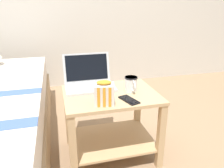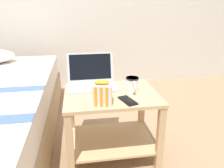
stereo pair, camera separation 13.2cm
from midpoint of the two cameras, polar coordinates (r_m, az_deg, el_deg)
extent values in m
plane|color=#937556|center=(1.74, -2.60, -17.66)|extent=(8.00, 8.00, 0.00)
cube|color=tan|center=(1.49, -2.89, -2.86)|extent=(0.63, 0.48, 0.02)
cube|color=tan|center=(1.67, -2.67, -14.31)|extent=(0.59, 0.44, 0.02)
cube|color=tan|center=(1.40, -12.91, -16.67)|extent=(0.04, 0.04, 0.47)
cube|color=tan|center=(1.51, 10.15, -13.46)|extent=(0.04, 0.04, 0.47)
cube|color=tan|center=(1.77, -13.55, -8.47)|extent=(0.04, 0.04, 0.47)
cube|color=tan|center=(1.86, 4.65, -6.49)|extent=(0.04, 0.04, 0.47)
cube|color=#B7BABC|center=(1.57, -8.10, -1.04)|extent=(0.35, 0.22, 0.02)
cube|color=silver|center=(1.59, -8.20, -0.48)|extent=(0.30, 0.12, 0.00)
cube|color=silver|center=(1.51, -7.84, -1.48)|extent=(0.10, 0.05, 0.00)
cube|color=#B7BABC|center=(1.67, -8.89, 4.27)|extent=(0.35, 0.06, 0.21)
cube|color=black|center=(1.67, -8.87, 4.27)|extent=(0.31, 0.05, 0.19)
cube|color=silver|center=(1.68, -8.60, 3.03)|extent=(0.03, 0.01, 0.05)
cube|color=red|center=(1.69, -5.86, 5.33)|extent=(0.04, 0.01, 0.04)
cube|color=red|center=(1.68, -8.79, 5.31)|extent=(0.04, 0.01, 0.03)
cylinder|color=white|center=(1.51, 2.49, -0.02)|extent=(0.09, 0.09, 0.10)
cylinder|color=black|center=(1.50, 2.52, 1.65)|extent=(0.09, 0.09, 0.01)
cylinder|color=black|center=(1.50, 2.51, 1.32)|extent=(0.08, 0.08, 0.01)
torus|color=white|center=(1.47, 3.01, -0.56)|extent=(0.01, 0.08, 0.08)
cube|color=silver|center=(1.31, -4.95, -2.74)|extent=(0.14, 0.12, 0.13)
cube|color=orange|center=(1.27, -6.51, -3.61)|extent=(0.02, 0.01, 0.12)
cube|color=orange|center=(1.27, -5.02, -3.59)|extent=(0.02, 0.01, 0.12)
cube|color=orange|center=(1.27, -3.54, -3.57)|extent=(0.02, 0.01, 0.12)
ellipsoid|color=orange|center=(1.28, -5.05, 0.36)|extent=(0.10, 0.07, 0.02)
cube|color=black|center=(1.38, 1.72, -4.23)|extent=(0.11, 0.16, 0.01)
cube|color=black|center=(1.37, 1.72, -4.03)|extent=(0.10, 0.15, 0.00)
camera|label=1|loc=(0.07, -92.65, -0.96)|focal=35.00mm
camera|label=2|loc=(0.07, 87.35, 0.96)|focal=35.00mm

